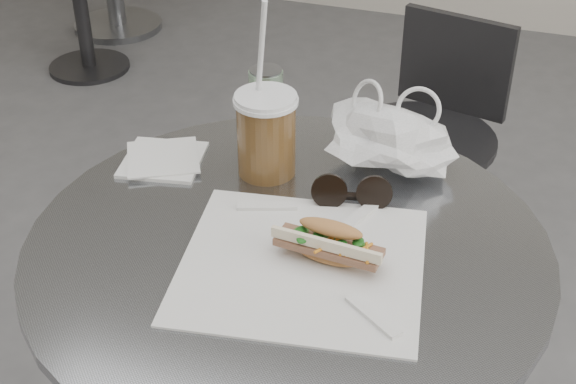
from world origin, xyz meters
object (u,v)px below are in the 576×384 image
(sunglasses, at_px, (352,194))
(drink_can, at_px, (266,99))
(bg_chair, at_px, (75,0))
(banh_mi, at_px, (329,243))
(chair_far, at_px, (423,174))
(iced_coffee, at_px, (266,133))
(cafe_table, at_px, (288,375))

(sunglasses, height_order, drink_can, drink_can)
(bg_chair, height_order, banh_mi, banh_mi)
(bg_chair, xyz_separation_m, sunglasses, (1.55, -1.62, 0.45))
(bg_chair, distance_m, sunglasses, 2.29)
(bg_chair, relative_size, drink_can, 6.15)
(chair_far, relative_size, iced_coffee, 2.37)
(drink_can, bearing_deg, chair_far, 71.72)
(iced_coffee, relative_size, sunglasses, 2.40)
(drink_can, bearing_deg, bg_chair, 133.26)
(chair_far, distance_m, sunglasses, 0.91)
(bg_chair, bearing_deg, cafe_table, -58.75)
(bg_chair, bearing_deg, chair_far, -37.33)
(banh_mi, relative_size, sunglasses, 1.53)
(sunglasses, bearing_deg, iced_coffee, 147.25)
(bg_chair, relative_size, banh_mi, 3.71)
(cafe_table, height_order, bg_chair, cafe_table)
(chair_far, relative_size, sunglasses, 5.69)
(cafe_table, distance_m, drink_can, 0.47)
(chair_far, relative_size, bg_chair, 1.00)
(bg_chair, height_order, sunglasses, sunglasses)
(cafe_table, distance_m, banh_mi, 0.32)
(bg_chair, xyz_separation_m, iced_coffee, (1.40, -1.57, 0.50))
(cafe_table, bearing_deg, sunglasses, 61.72)
(drink_can, bearing_deg, banh_mi, -56.81)
(cafe_table, distance_m, iced_coffee, 0.40)
(banh_mi, distance_m, sunglasses, 0.14)
(bg_chair, xyz_separation_m, banh_mi, (1.56, -1.76, 0.46))
(cafe_table, height_order, chair_far, cafe_table)
(banh_mi, relative_size, drink_can, 1.66)
(cafe_table, xyz_separation_m, banh_mi, (0.07, -0.03, 0.31))
(cafe_table, height_order, sunglasses, sunglasses)
(chair_far, height_order, iced_coffee, iced_coffee)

